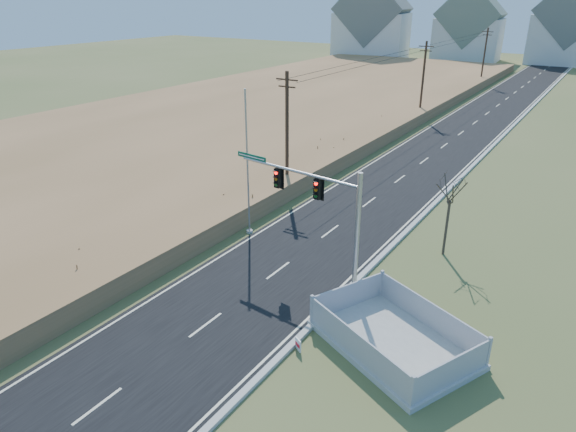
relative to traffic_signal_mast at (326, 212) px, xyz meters
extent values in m
plane|color=#4F5B2C|center=(-2.68, -4.39, -4.05)|extent=(260.00, 260.00, 0.00)
cube|color=black|center=(-2.68, 45.61, -4.02)|extent=(8.00, 180.00, 0.06)
cube|color=#B2AFA8|center=(1.47, 45.61, -3.96)|extent=(0.30, 180.00, 0.18)
cube|color=#AC7B4D|center=(-26.68, 35.61, -3.40)|extent=(38.00, 110.00, 1.30)
cylinder|color=#422D1E|center=(-9.18, 10.61, 0.45)|extent=(0.26, 0.26, 9.00)
cube|color=#422D1E|center=(-9.18, 10.61, 4.35)|extent=(1.80, 0.10, 0.10)
cube|color=#422D1E|center=(-9.18, 10.61, 3.85)|extent=(1.40, 0.10, 0.10)
cylinder|color=#422D1E|center=(-9.18, 40.61, 0.45)|extent=(0.26, 0.26, 9.00)
cube|color=#422D1E|center=(-9.18, 40.61, 4.35)|extent=(1.80, 0.10, 0.10)
cube|color=#422D1E|center=(-9.18, 40.61, 3.85)|extent=(1.40, 0.10, 0.10)
cylinder|color=#422D1E|center=(-9.18, 70.61, 0.45)|extent=(0.26, 0.26, 9.00)
cube|color=#422D1E|center=(-9.18, 70.61, 4.35)|extent=(1.80, 0.10, 0.10)
cube|color=#422D1E|center=(-9.18, 70.61, 3.85)|extent=(1.40, 0.10, 0.10)
cube|color=silver|center=(-40.68, 95.61, 0.95)|extent=(17.38, 13.12, 10.00)
cube|color=slate|center=(-40.68, 95.61, 6.85)|extent=(17.69, 13.38, 16.29)
cube|color=silver|center=(-20.68, 103.61, 0.45)|extent=(14.66, 10.95, 9.00)
cube|color=slate|center=(-20.68, 103.61, 5.85)|extent=(14.93, 11.17, 14.26)
cube|color=silver|center=(-0.68, 107.61, 0.95)|extent=(15.00, 10.00, 10.00)
cube|color=slate|center=(-0.68, 107.61, 6.85)|extent=(15.27, 10.20, 15.27)
cylinder|color=#9EA0A5|center=(1.82, -0.21, -3.96)|extent=(0.56, 0.56, 0.19)
cylinder|color=#9EA0A5|center=(1.82, -0.21, -0.81)|extent=(0.24, 0.24, 6.48)
cylinder|color=#9EA0A5|center=(-1.86, 0.22, 1.69)|extent=(7.38, 1.01, 0.15)
cube|color=black|center=(-0.57, 0.07, 1.07)|extent=(0.37, 0.32, 1.05)
cube|color=black|center=(-3.15, 0.37, 1.07)|extent=(0.37, 0.32, 1.05)
cube|color=#045035|center=(-4.99, 0.58, 1.88)|extent=(2.03, 0.28, 0.28)
cube|color=#B7B5AD|center=(5.12, -3.13, -3.93)|extent=(7.86, 6.84, 0.25)
cube|color=#ACACB1|center=(4.24, -5.03, -3.17)|extent=(5.73, 2.71, 1.26)
cube|color=#ACACB1|center=(6.00, -1.23, -3.17)|extent=(5.73, 2.71, 1.26)
cube|color=#ACACB1|center=(2.27, -1.81, -3.17)|extent=(1.83, 3.83, 1.26)
cube|color=#ACACB1|center=(7.97, -4.44, -3.17)|extent=(1.83, 3.83, 1.26)
cube|color=white|center=(1.82, -5.59, -3.75)|extent=(0.42, 0.27, 0.57)
cube|color=red|center=(1.80, -5.62, -3.75)|extent=(0.33, 0.20, 0.17)
cylinder|color=#B7B5AD|center=(-6.98, 2.78, -3.96)|extent=(0.41, 0.41, 0.18)
cylinder|color=#9EA0A5|center=(-6.98, 2.78, 0.48)|extent=(0.11, 0.11, 9.07)
cylinder|color=#4C3F33|center=(4.32, 6.55, -2.36)|extent=(0.15, 0.15, 3.38)
camera|label=1|loc=(11.10, -20.84, 9.97)|focal=32.00mm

